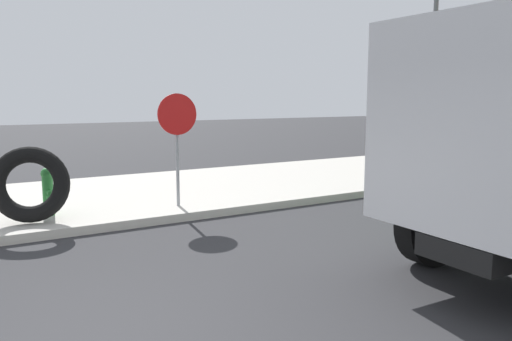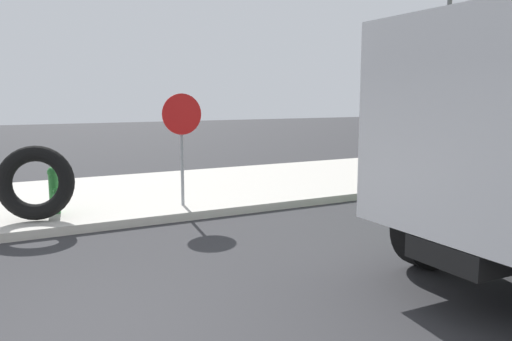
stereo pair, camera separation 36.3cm
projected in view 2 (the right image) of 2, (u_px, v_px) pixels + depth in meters
name	position (u px, v px, depth m)	size (l,w,h in m)	color
sidewalk_curb	(23.00, 205.00, 9.98)	(36.00, 5.00, 0.15)	#BCB7AD
fire_hydrant	(54.00, 188.00, 8.87)	(0.21, 0.47, 0.83)	#2D8438
loose_tire	(36.00, 183.00, 8.34)	(1.24, 1.24, 0.26)	black
stop_sign	(182.00, 128.00, 9.39)	(0.76, 0.08, 2.10)	gray
street_light_pole	(448.00, 42.00, 12.86)	(0.12, 0.12, 6.84)	#595B5E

